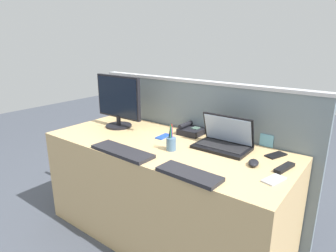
{
  "coord_description": "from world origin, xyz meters",
  "views": [
    {
      "loc": [
        1.19,
        -1.52,
        1.46
      ],
      "look_at": [
        0.0,
        0.05,
        0.87
      ],
      "focal_mm": 30.77,
      "sensor_mm": 36.0,
      "label": 1
    }
  ],
  "objects_px": {
    "desk_phone": "(191,130)",
    "cell_phone_black_slab": "(276,155)",
    "keyboard_spare": "(122,151)",
    "pen_cup": "(171,143)",
    "computer_mouse_right_hand": "(254,163)",
    "cell_phone_silver_slab": "(274,180)",
    "laptop": "(224,140)",
    "tv_remote": "(284,168)",
    "desktop_monitor": "(118,100)",
    "cell_phone_blue_case": "(163,136)",
    "keyboard_main": "(189,174)"
  },
  "relations": [
    {
      "from": "tv_remote",
      "to": "keyboard_spare",
      "type": "bearing_deg",
      "value": -145.8
    },
    {
      "from": "cell_phone_black_slab",
      "to": "computer_mouse_right_hand",
      "type": "bearing_deg",
      "value": -83.5
    },
    {
      "from": "pen_cup",
      "to": "keyboard_spare",
      "type": "bearing_deg",
      "value": -133.96
    },
    {
      "from": "laptop",
      "to": "computer_mouse_right_hand",
      "type": "height_order",
      "value": "laptop"
    },
    {
      "from": "computer_mouse_right_hand",
      "to": "pen_cup",
      "type": "height_order",
      "value": "pen_cup"
    },
    {
      "from": "laptop",
      "to": "keyboard_main",
      "type": "xyz_separation_m",
      "value": [
        0.04,
        -0.5,
        -0.04
      ]
    },
    {
      "from": "desk_phone",
      "to": "computer_mouse_right_hand",
      "type": "height_order",
      "value": "desk_phone"
    },
    {
      "from": "desk_phone",
      "to": "cell_phone_blue_case",
      "type": "bearing_deg",
      "value": -123.4
    },
    {
      "from": "keyboard_main",
      "to": "tv_remote",
      "type": "distance_m",
      "value": 0.56
    },
    {
      "from": "keyboard_spare",
      "to": "laptop",
      "type": "bearing_deg",
      "value": 47.07
    },
    {
      "from": "desktop_monitor",
      "to": "keyboard_spare",
      "type": "height_order",
      "value": "desktop_monitor"
    },
    {
      "from": "desktop_monitor",
      "to": "desk_phone",
      "type": "bearing_deg",
      "value": 18.38
    },
    {
      "from": "cell_phone_black_slab",
      "to": "desk_phone",
      "type": "bearing_deg",
      "value": -162.71
    },
    {
      "from": "keyboard_spare",
      "to": "cell_phone_blue_case",
      "type": "relative_size",
      "value": 3.37
    },
    {
      "from": "desktop_monitor",
      "to": "cell_phone_blue_case",
      "type": "height_order",
      "value": "desktop_monitor"
    },
    {
      "from": "keyboard_spare",
      "to": "cell_phone_black_slab",
      "type": "height_order",
      "value": "keyboard_spare"
    },
    {
      "from": "keyboard_main",
      "to": "desk_phone",
      "type": "bearing_deg",
      "value": 124.45
    },
    {
      "from": "tv_remote",
      "to": "cell_phone_silver_slab",
      "type": "bearing_deg",
      "value": -79.78
    },
    {
      "from": "cell_phone_black_slab",
      "to": "cell_phone_silver_slab",
      "type": "bearing_deg",
      "value": -52.92
    },
    {
      "from": "computer_mouse_right_hand",
      "to": "desktop_monitor",
      "type": "bearing_deg",
      "value": 160.63
    },
    {
      "from": "keyboard_main",
      "to": "computer_mouse_right_hand",
      "type": "height_order",
      "value": "computer_mouse_right_hand"
    },
    {
      "from": "computer_mouse_right_hand",
      "to": "cell_phone_silver_slab",
      "type": "height_order",
      "value": "computer_mouse_right_hand"
    },
    {
      "from": "cell_phone_black_slab",
      "to": "keyboard_spare",
      "type": "bearing_deg",
      "value": -124.39
    },
    {
      "from": "desktop_monitor",
      "to": "cell_phone_blue_case",
      "type": "relative_size",
      "value": 3.44
    },
    {
      "from": "cell_phone_silver_slab",
      "to": "pen_cup",
      "type": "bearing_deg",
      "value": -166.52
    },
    {
      "from": "keyboard_spare",
      "to": "computer_mouse_right_hand",
      "type": "distance_m",
      "value": 0.83
    },
    {
      "from": "desktop_monitor",
      "to": "computer_mouse_right_hand",
      "type": "bearing_deg",
      "value": -3.55
    },
    {
      "from": "cell_phone_black_slab",
      "to": "pen_cup",
      "type": "bearing_deg",
      "value": -129.93
    },
    {
      "from": "keyboard_spare",
      "to": "cell_phone_silver_slab",
      "type": "height_order",
      "value": "keyboard_spare"
    },
    {
      "from": "keyboard_main",
      "to": "cell_phone_blue_case",
      "type": "xyz_separation_m",
      "value": [
        -0.51,
        0.43,
        -0.01
      ]
    },
    {
      "from": "computer_mouse_right_hand",
      "to": "keyboard_main",
      "type": "bearing_deg",
      "value": -139.12
    },
    {
      "from": "laptop",
      "to": "desk_phone",
      "type": "xyz_separation_m",
      "value": [
        -0.34,
        0.12,
        -0.03
      ]
    },
    {
      "from": "keyboard_spare",
      "to": "computer_mouse_right_hand",
      "type": "relative_size",
      "value": 4.59
    },
    {
      "from": "desk_phone",
      "to": "cell_phone_black_slab",
      "type": "height_order",
      "value": "desk_phone"
    },
    {
      "from": "tv_remote",
      "to": "keyboard_main",
      "type": "bearing_deg",
      "value": -122.82
    },
    {
      "from": "cell_phone_silver_slab",
      "to": "cell_phone_blue_case",
      "type": "height_order",
      "value": "same"
    },
    {
      "from": "keyboard_spare",
      "to": "desktop_monitor",
      "type": "bearing_deg",
      "value": 139.73
    },
    {
      "from": "cell_phone_blue_case",
      "to": "computer_mouse_right_hand",
      "type": "bearing_deg",
      "value": -8.78
    },
    {
      "from": "desktop_monitor",
      "to": "keyboard_spare",
      "type": "relative_size",
      "value": 1.02
    },
    {
      "from": "tv_remote",
      "to": "desktop_monitor",
      "type": "bearing_deg",
      "value": -169.53
    },
    {
      "from": "desk_phone",
      "to": "computer_mouse_right_hand",
      "type": "bearing_deg",
      "value": -23.98
    },
    {
      "from": "desktop_monitor",
      "to": "laptop",
      "type": "xyz_separation_m",
      "value": [
        0.94,
        0.08,
        -0.17
      ]
    },
    {
      "from": "keyboard_spare",
      "to": "cell_phone_silver_slab",
      "type": "xyz_separation_m",
      "value": [
        0.92,
        0.21,
        -0.01
      ]
    },
    {
      "from": "keyboard_spare",
      "to": "cell_phone_black_slab",
      "type": "xyz_separation_m",
      "value": [
        0.82,
        0.56,
        -0.01
      ]
    },
    {
      "from": "cell_phone_silver_slab",
      "to": "cell_phone_blue_case",
      "type": "xyz_separation_m",
      "value": [
        -0.9,
        0.2,
        0.0
      ]
    },
    {
      "from": "cell_phone_blue_case",
      "to": "tv_remote",
      "type": "xyz_separation_m",
      "value": [
        0.9,
        -0.03,
        0.01
      ]
    },
    {
      "from": "laptop",
      "to": "pen_cup",
      "type": "distance_m",
      "value": 0.37
    },
    {
      "from": "desk_phone",
      "to": "cell_phone_blue_case",
      "type": "relative_size",
      "value": 1.3
    },
    {
      "from": "keyboard_main",
      "to": "pen_cup",
      "type": "relative_size",
      "value": 2.0
    },
    {
      "from": "cell_phone_silver_slab",
      "to": "tv_remote",
      "type": "xyz_separation_m",
      "value": [
        0.0,
        0.17,
        0.01
      ]
    }
  ]
}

